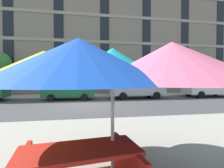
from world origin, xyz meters
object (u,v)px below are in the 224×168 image
(street_tree_middle, at_px, (114,64))
(patio_umbrella, at_px, (113,67))
(pickup_silver, at_px, (134,88))
(sedan_green, at_px, (68,89))
(street_tree_right, at_px, (209,68))
(picnic_table, at_px, (79,167))
(pickup_white, at_px, (207,87))

(street_tree_middle, height_order, patio_umbrella, street_tree_middle)
(pickup_silver, relative_size, street_tree_middle, 1.11)
(sedan_green, relative_size, street_tree_right, 0.97)
(patio_umbrella, bearing_deg, street_tree_right, 46.24)
(picnic_table, bearing_deg, street_tree_middle, 77.08)
(street_tree_right, bearing_deg, pickup_silver, -164.48)
(street_tree_right, xyz_separation_m, patio_umbrella, (-14.95, -15.62, -1.20))
(sedan_green, relative_size, patio_umbrella, 1.07)
(pickup_silver, distance_m, picnic_table, 13.91)
(street_tree_right, distance_m, patio_umbrella, 21.65)
(street_tree_middle, distance_m, street_tree_right, 11.75)
(pickup_silver, height_order, patio_umbrella, patio_umbrella)
(street_tree_middle, xyz_separation_m, picnic_table, (-3.78, -16.49, -3.02))
(pickup_white, height_order, patio_umbrella, patio_umbrella)
(street_tree_right, bearing_deg, street_tree_middle, 177.03)
(pickup_silver, relative_size, patio_umbrella, 1.24)
(patio_umbrella, bearing_deg, sedan_green, 97.42)
(patio_umbrella, bearing_deg, pickup_white, 46.16)
(pickup_white, height_order, street_tree_middle, street_tree_middle)
(pickup_silver, height_order, street_tree_middle, street_tree_middle)
(street_tree_middle, bearing_deg, sedan_green, -144.17)
(street_tree_middle, distance_m, picnic_table, 17.19)
(pickup_white, xyz_separation_m, picnic_table, (-12.75, -12.97, -0.54))
(street_tree_middle, bearing_deg, picnic_table, -102.92)
(street_tree_middle, xyz_separation_m, patio_umbrella, (-3.23, -16.22, -1.49))
(patio_umbrella, bearing_deg, pickup_silver, 70.66)
(street_tree_middle, bearing_deg, pickup_white, -21.45)
(pickup_white, xyz_separation_m, street_tree_right, (2.76, 2.92, 2.19))
(street_tree_right, relative_size, picnic_table, 2.30)
(sedan_green, xyz_separation_m, street_tree_right, (16.61, 2.92, 2.26))
(pickup_white, relative_size, street_tree_middle, 1.11)
(street_tree_right, bearing_deg, sedan_green, -170.04)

